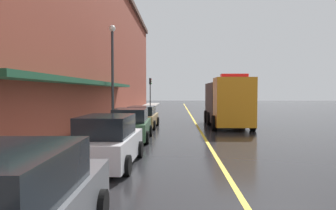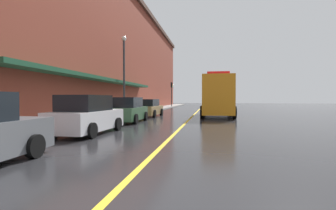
{
  "view_description": "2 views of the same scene",
  "coord_description": "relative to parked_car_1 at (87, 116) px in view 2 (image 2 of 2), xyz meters",
  "views": [
    {
      "loc": [
        -1.57,
        -3.55,
        2.58
      ],
      "look_at": [
        -2.41,
        27.93,
        1.16
      ],
      "focal_mm": 32.76,
      "sensor_mm": 36.0,
      "label": 1
    },
    {
      "loc": [
        1.6,
        -3.58,
        1.61
      ],
      "look_at": [
        -2.69,
        21.43,
        0.92
      ],
      "focal_mm": 26.61,
      "sensor_mm": 36.0,
      "label": 2
    }
  ],
  "objects": [
    {
      "name": "parked_car_1",
      "position": [
        0.0,
        0.0,
        0.0
      ],
      "size": [
        2.15,
        4.22,
        1.75
      ],
      "rotation": [
        0.0,
        0.0,
        1.54
      ],
      "color": "silver",
      "rests_on": "ground"
    },
    {
      "name": "utility_truck",
      "position": [
        6.12,
        12.2,
        0.94
      ],
      "size": [
        2.82,
        7.54,
        3.7
      ],
      "rotation": [
        0.0,
        0.0,
        -1.57
      ],
      "color": "orange",
      "rests_on": "ground"
    },
    {
      "name": "parking_meter_2",
      "position": [
        -1.4,
        7.94,
        0.24
      ],
      "size": [
        0.14,
        0.18,
        1.33
      ],
      "color": "#4C4C51",
      "rests_on": "sidewalk_left"
    },
    {
      "name": "lane_center_stripe",
      "position": [
        3.95,
        18.08,
        -0.81
      ],
      "size": [
        0.16,
        70.0,
        0.01
      ],
      "primitive_type": "cube",
      "color": "gold",
      "rests_on": "ground"
    },
    {
      "name": "street_lamp_left",
      "position": [
        -2.0,
        10.52,
        3.58
      ],
      "size": [
        0.44,
        0.44,
        6.94
      ],
      "color": "#33383D",
      "rests_on": "sidewalk_left"
    },
    {
      "name": "parked_car_3",
      "position": [
        -0.02,
        11.09,
        -0.09
      ],
      "size": [
        2.22,
        4.33,
        1.53
      ],
      "rotation": [
        0.0,
        0.0,
        1.54
      ],
      "color": "#A5844C",
      "rests_on": "ground"
    },
    {
      "name": "parked_car_2",
      "position": [
        -0.02,
        5.6,
        -0.03
      ],
      "size": [
        2.13,
        4.2,
        1.67
      ],
      "rotation": [
        0.0,
        0.0,
        1.59
      ],
      "color": "#2D5133",
      "rests_on": "ground"
    },
    {
      "name": "ground_plane",
      "position": [
        3.95,
        18.08,
        -0.82
      ],
      "size": [
        112.0,
        112.0,
        0.0
      ],
      "primitive_type": "plane",
      "color": "#232326"
    },
    {
      "name": "traffic_light_near",
      "position": [
        -1.34,
        33.44,
        2.34
      ],
      "size": [
        0.38,
        0.36,
        4.3
      ],
      "color": "#232326",
      "rests_on": "sidewalk_left"
    },
    {
      "name": "brick_building_left",
      "position": [
        -9.67,
        17.07,
        6.31
      ],
      "size": [
        13.6,
        64.0,
        14.25
      ],
      "color": "brown",
      "rests_on": "ground"
    },
    {
      "name": "sidewalk_left",
      "position": [
        -2.25,
        18.08,
        -0.74
      ],
      "size": [
        2.4,
        70.0,
        0.15
      ],
      "primitive_type": "cube",
      "color": "gray",
      "rests_on": "ground"
    }
  ]
}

